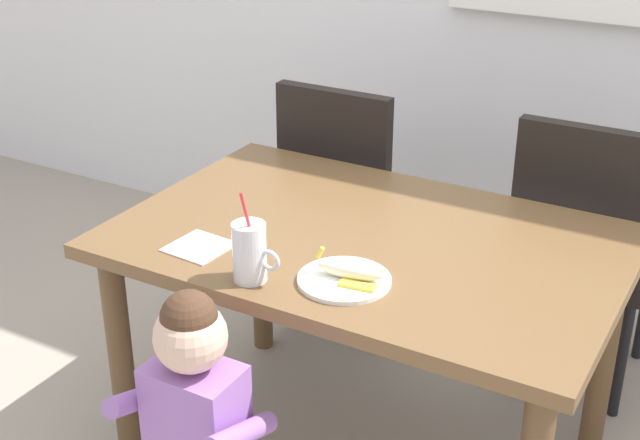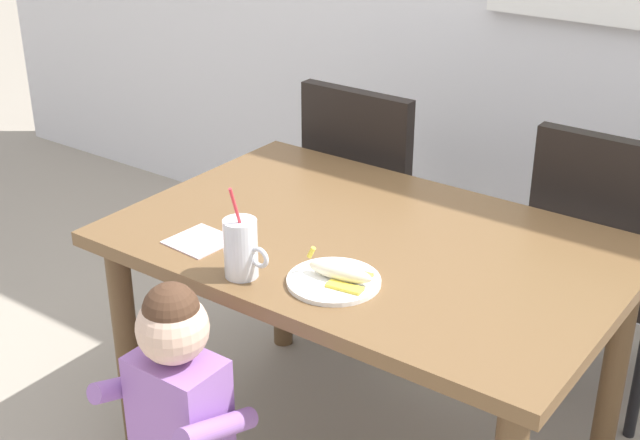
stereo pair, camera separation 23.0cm
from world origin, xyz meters
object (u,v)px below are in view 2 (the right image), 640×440
dining_chair_right (605,254)px  toddler_standing (178,400)px  peeled_banana (341,273)px  dining_chair_left (372,196)px  paper_napkin (200,241)px  dining_table (368,272)px  milk_cup (241,251)px  snack_plate (334,281)px

dining_chair_right → toddler_standing: bearing=66.3°
dining_chair_right → peeled_banana: bearing=69.7°
dining_chair_left → dining_chair_right: (0.83, 0.05, 0.00)m
dining_chair_right → paper_napkin: (-0.78, -0.98, 0.21)m
dining_chair_left → dining_chair_right: size_ratio=1.00×
toddler_standing → paper_napkin: toddler_standing is taller
dining_table → dining_chair_left: (-0.40, 0.65, -0.11)m
milk_cup → snack_plate: milk_cup is taller
toddler_standing → milk_cup: milk_cup is taller
dining_table → peeled_banana: 0.30m
peeled_banana → paper_napkin: size_ratio=1.16×
dining_chair_left → toddler_standing: dining_chair_left is taller
paper_napkin → peeled_banana: bearing=4.3°
dining_chair_right → snack_plate: 1.04m
dining_chair_left → paper_napkin: size_ratio=6.40×
peeled_banana → milk_cup: bearing=-153.9°
dining_chair_left → milk_cup: size_ratio=3.86×
snack_plate → peeled_banana: peeled_banana is taller
milk_cup → peeled_banana: milk_cup is taller
milk_cup → peeled_banana: 0.25m
milk_cup → paper_napkin: bearing=160.4°
milk_cup → paper_napkin: (-0.21, 0.08, -0.06)m
dining_chair_right → peeled_banana: dining_chair_right is taller
dining_chair_right → paper_napkin: size_ratio=6.40×
snack_plate → milk_cup: bearing=-153.8°
dining_table → dining_chair_right: bearing=58.2°
snack_plate → paper_napkin: snack_plate is taller
dining_chair_left → snack_plate: 1.04m
dining_chair_right → milk_cup: milk_cup is taller
dining_table → paper_napkin: bearing=-141.3°
toddler_standing → snack_plate: size_ratio=3.64×
dining_chair_left → milk_cup: (0.26, -1.01, 0.28)m
paper_napkin → dining_chair_left: bearing=92.9°
dining_chair_left → dining_table: bearing=121.7°
snack_plate → peeled_banana: (0.02, 0.01, 0.03)m
dining_table → paper_napkin: (-0.35, -0.28, 0.11)m
milk_cup → snack_plate: 0.24m
paper_napkin → snack_plate: bearing=3.4°
toddler_standing → peeled_banana: size_ratio=4.81×
dining_chair_left → milk_cup: 1.08m
toddler_standing → peeled_banana: 0.49m
peeled_banana → paper_napkin: bearing=-175.7°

